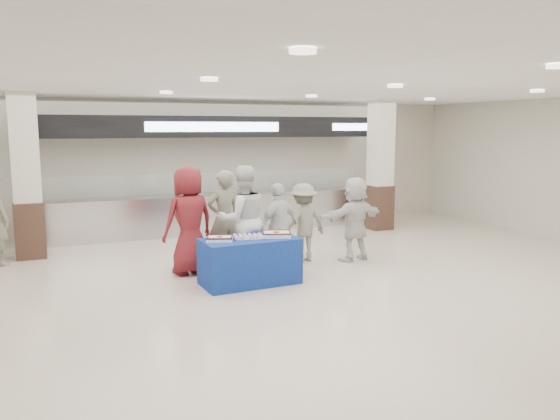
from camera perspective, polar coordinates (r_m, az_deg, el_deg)
name	(u,v)px	position (r m, az deg, el deg)	size (l,w,h in m)	color
ground	(307,292)	(8.54, 2.86, -8.60)	(14.00, 14.00, 0.00)	beige
serving_line	(212,185)	(13.31, -7.15, 2.61)	(8.70, 0.85, 2.80)	silver
column_left	(27,180)	(11.61, -24.92, 2.87)	(0.55, 0.55, 3.20)	#382319
column_right	(380,168)	(13.83, 10.42, 4.30)	(0.55, 0.55, 3.20)	#382319
display_table	(250,261)	(8.92, -3.18, -5.37)	(1.55, 0.78, 0.75)	navy
sheet_cake_left	(220,238)	(8.70, -6.32, -2.94)	(0.49, 0.43, 0.09)	white
sheet_cake_right	(277,234)	(8.98, -0.37, -2.49)	(0.55, 0.49, 0.10)	white
cupcake_tray	(248,237)	(8.83, -3.36, -2.81)	(0.45, 0.37, 0.07)	silver
civilian_maroon	(189,220)	(9.55, -9.49, -1.08)	(0.92, 0.60, 1.88)	maroon
soldier_a	(224,219)	(10.01, -5.86, -0.90)	(0.64, 0.42, 1.77)	slate
chef_tall	(243,220)	(9.51, -3.89, -1.01)	(0.92, 0.71, 1.88)	white
chef_short	(279,226)	(9.77, -0.13, -1.71)	(0.91, 0.38, 1.56)	white
soldier_b	(303,223)	(10.35, 2.46, -1.32)	(0.96, 0.55, 1.49)	slate
civilian_white	(355,219)	(10.50, 7.82, -0.92)	(1.50, 0.48, 1.61)	white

